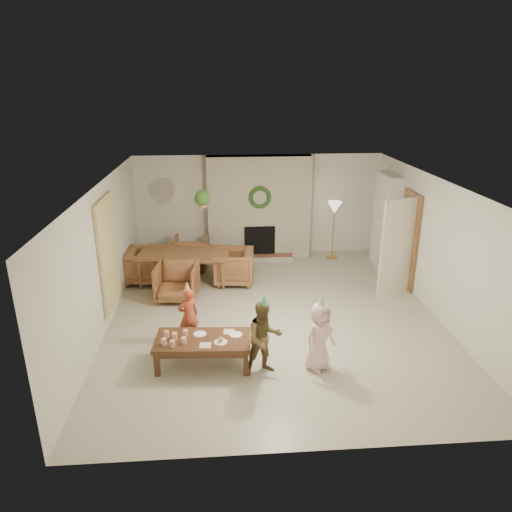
{
  "coord_description": "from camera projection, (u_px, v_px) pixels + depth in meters",
  "views": [
    {
      "loc": [
        -0.94,
        -7.88,
        4.09
      ],
      "look_at": [
        -0.3,
        0.4,
        1.05
      ],
      "focal_mm": 33.09,
      "sensor_mm": 36.0,
      "label": 1
    }
  ],
  "objects": [
    {
      "name": "cup_d",
      "position": [
        175.0,
        336.0,
        7.14
      ],
      "size": [
        0.08,
        0.08,
        0.1
      ],
      "primitive_type": "cylinder",
      "rotation": [
        0.0,
        0.0,
        -0.06
      ],
      "color": "white",
      "rests_on": "coffee_table_top"
    },
    {
      "name": "door_frame",
      "position": [
        409.0,
        240.0,
        9.84
      ],
      "size": [
        0.05,
        0.86,
        2.04
      ],
      "primitive_type": "cube",
      "color": "brown",
      "rests_on": "floor"
    },
    {
      "name": "bookshelf_shelf_d",
      "position": [
        387.0,
        199.0,
        10.64
      ],
      "size": [
        0.3,
        0.92,
        0.03
      ],
      "primitive_type": "cube",
      "color": "white",
      "rests_on": "bookshelf_carcass"
    },
    {
      "name": "hanging_plant_pot",
      "position": [
        203.0,
        204.0,
        9.54
      ],
      "size": [
        0.16,
        0.16,
        0.12
      ],
      "primitive_type": "cylinder",
      "color": "#995F31",
      "rests_on": "hanging_plant_cord"
    },
    {
      "name": "coffee_leg_bl",
      "position": [
        164.0,
        344.0,
        7.52
      ],
      "size": [
        0.08,
        0.08,
        0.38
      ],
      "primitive_type": "cube",
      "rotation": [
        0.0,
        0.0,
        -0.06
      ],
      "color": "#4C2D19",
      "rests_on": "floor"
    },
    {
      "name": "books_row_mid",
      "position": [
        383.0,
        226.0,
        10.91
      ],
      "size": [
        0.2,
        0.44,
        0.24
      ],
      "primitive_type": "cube",
      "color": "navy",
      "rests_on": "bookshelf_shelf_b"
    },
    {
      "name": "coffee_leg_fl",
      "position": [
        157.0,
        364.0,
        6.96
      ],
      "size": [
        0.08,
        0.08,
        0.38
      ],
      "primitive_type": "cube",
      "rotation": [
        0.0,
        0.0,
        -0.06
      ],
      "color": "#4C2D19",
      "rests_on": "floor"
    },
    {
      "name": "fireplace_hearth",
      "position": [
        260.0,
        258.0,
        11.59
      ],
      "size": [
        1.6,
        0.3,
        0.12
      ],
      "primitive_type": "cube",
      "color": "maroon",
      "rests_on": "floor"
    },
    {
      "name": "cup_a",
      "position": [
        164.0,
        342.0,
        6.98
      ],
      "size": [
        0.08,
        0.08,
        0.1
      ],
      "primitive_type": "cylinder",
      "rotation": [
        0.0,
        0.0,
        -0.06
      ],
      "color": "white",
      "rests_on": "coffee_table_top"
    },
    {
      "name": "floor_lamp_base",
      "position": [
        332.0,
        257.0,
        11.78
      ],
      "size": [
        0.27,
        0.27,
        0.03
      ],
      "primitive_type": "cylinder",
      "color": "gold",
      "rests_on": "floor"
    },
    {
      "name": "wall_back",
      "position": [
        258.0,
        205.0,
        11.7
      ],
      "size": [
        7.0,
        0.0,
        7.0
      ],
      "primitive_type": "plane",
      "rotation": [
        1.57,
        0.0,
        0.0
      ],
      "color": "silver",
      "rests_on": "floor"
    },
    {
      "name": "wall_right",
      "position": [
        437.0,
        248.0,
        8.64
      ],
      "size": [
        0.0,
        7.0,
        7.0
      ],
      "primitive_type": "plane",
      "rotation": [
        1.57,
        0.0,
        -1.57
      ],
      "color": "silver",
      "rests_on": "floor"
    },
    {
      "name": "party_hat_plaid",
      "position": [
        264.0,
        300.0,
        6.7
      ],
      "size": [
        0.15,
        0.15,
        0.19
      ],
      "primitive_type": "cone",
      "rotation": [
        0.0,
        0.0,
        -0.1
      ],
      "color": "#4AAD6D",
      "rests_on": "child_plaid"
    },
    {
      "name": "child_red",
      "position": [
        188.0,
        316.0,
        7.79
      ],
      "size": [
        0.42,
        0.36,
        0.97
      ],
      "primitive_type": "imported",
      "rotation": [
        0.0,
        0.0,
        3.56
      ],
      "color": "#A43D23",
      "rests_on": "floor"
    },
    {
      "name": "fireplace_firebox",
      "position": [
        260.0,
        241.0,
        11.62
      ],
      "size": [
        0.75,
        0.12,
        0.75
      ],
      "primitive_type": "cube",
      "color": "black",
      "rests_on": "floor"
    },
    {
      "name": "cup_e",
      "position": [
        184.0,
        340.0,
        7.01
      ],
      "size": [
        0.08,
        0.08,
        0.1
      ],
      "primitive_type": "cylinder",
      "rotation": [
        0.0,
        0.0,
        -0.06
      ],
      "color": "white",
      "rests_on": "coffee_table_top"
    },
    {
      "name": "napkin_left",
      "position": [
        205.0,
        345.0,
        6.97
      ],
      "size": [
        0.18,
        0.18,
        0.01
      ],
      "primitive_type": "cube",
      "rotation": [
        0.0,
        0.0,
        -0.06
      ],
      "color": "#DEA4AD",
      "rests_on": "coffee_table_top"
    },
    {
      "name": "bookshelf_shelf_c",
      "position": [
        385.0,
        216.0,
        10.78
      ],
      "size": [
        0.3,
        0.92,
        0.03
      ],
      "primitive_type": "cube",
      "color": "white",
      "rests_on": "bookshelf_carcass"
    },
    {
      "name": "dining_chair_left",
      "position": [
        145.0,
        266.0,
        10.23
      ],
      "size": [
        0.91,
        0.89,
        0.76
      ],
      "primitive_type": "imported",
      "rotation": [
        0.0,
        0.0,
        1.46
      ],
      "color": "brown",
      "rests_on": "floor"
    },
    {
      "name": "fireplace_mass",
      "position": [
        259.0,
        207.0,
        11.51
      ],
      "size": [
        2.5,
        0.4,
        2.5
      ],
      "primitive_type": "cube",
      "color": "#582817",
      "rests_on": "floor"
    },
    {
      "name": "plate_a",
      "position": [
        200.0,
        334.0,
        7.28
      ],
      "size": [
        0.21,
        0.21,
        0.01
      ],
      "primitive_type": "cylinder",
      "rotation": [
        0.0,
        0.0,
        -0.06
      ],
      "color": "white",
      "rests_on": "coffee_table_top"
    },
    {
      "name": "curtain_panel",
      "position": [
        108.0,
        253.0,
        8.39
      ],
      "size": [
        0.06,
        1.2,
        2.0
      ],
      "primitive_type": "cube",
      "color": "beige",
      "rests_on": "wall_left"
    },
    {
      "name": "dining_chair_near",
      "position": [
        177.0,
        282.0,
        9.4
      ],
      "size": [
        0.89,
        0.91,
        0.76
      ],
      "primitive_type": "imported",
      "rotation": [
        0.0,
        0.0,
        -0.11
      ],
      "color": "brown",
      "rests_on": "floor"
    },
    {
      "name": "cup_b",
      "position": [
        166.0,
        334.0,
        7.19
      ],
      "size": [
        0.08,
        0.08,
        0.1
      ],
      "primitive_type": "cylinder",
      "rotation": [
        0.0,
        0.0,
        -0.06
      ],
      "color": "white",
      "rests_on": "coffee_table_top"
    },
    {
      "name": "dining_chair_right",
      "position": [
        234.0,
        267.0,
        10.17
      ],
      "size": [
        0.91,
        0.89,
        0.76
      ],
      "primitive_type": "imported",
      "rotation": [
        0.0,
        0.0,
        -1.68
      ],
      "color": "brown",
      "rests_on": "floor"
    },
    {
      "name": "child_pink",
      "position": [
        319.0,
        337.0,
        7.03
      ],
      "size": [
        0.63,
        0.58,
        1.08
      ],
      "primitive_type": "imported",
      "rotation": [
        0.0,
        0.0,
        0.58
      ],
      "color": "#F7C6C6",
      "rests_on": "floor"
    },
    {
      "name": "books_row_upper",
      "position": [
        387.0,
        211.0,
        10.64
      ],
      "size": [
        0.2,
        0.36,
        0.22
      ],
      "primitive_type": "cube",
      "color": "gold",
      "rests_on": "bookshelf_shelf_c"
    },
    {
      "name": "bookshelf_shelf_b",
      "position": [
        384.0,
        232.0,
        10.91
      ],
      "size": [
        0.3,
        0.92,
        0.03
      ],
      "primitive_type": "cube",
      "color": "white",
      "rests_on": "bookshelf_carcass"
    },
    {
      "name": "coffee_leg_fr",
      "position": [
        246.0,
        364.0,
        6.98
      ],
      "size": [
        0.08,
        0.08,
        0.38
      ],
      "primitive_type": "cube",
      "rotation": [
        0.0,
        0.0,
        -0.06
      ],
      "color": "#4C2D19",
      "rests_on": "floor"
    },
    {
      "name": "floor_lamp_post",
      "position": [
        333.0,
        232.0,
        11.56
      ],
      "size": [
        0.03,
        0.03,
        1.29
      ],
      "primitive_type": "cylinder",
      "color": "gold",
      "rests_on": "floor"
    },
    {
      "name": "party_hat_pink",
      "position": [
        321.0,
        301.0,
        6.83
      ],
      "size": [
        0.18,
        0.18,
        0.19
      ],
      "primitive_type": "cone",
      "rotation": [
        0.0,
        0.0,
        0.41
      ],
      "color": "silver",
      "rests_on": "child_pink"
    },
    {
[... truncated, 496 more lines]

